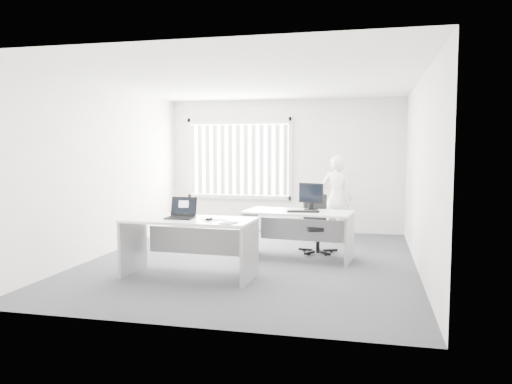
% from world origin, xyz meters
% --- Properties ---
extents(ground, '(6.00, 6.00, 0.00)m').
position_xyz_m(ground, '(0.00, 0.00, 0.00)').
color(ground, '#44444A').
rests_on(ground, ground).
extents(wall_back, '(5.00, 0.02, 2.80)m').
position_xyz_m(wall_back, '(0.00, 3.00, 1.40)').
color(wall_back, white).
rests_on(wall_back, ground).
extents(wall_front, '(5.00, 0.02, 2.80)m').
position_xyz_m(wall_front, '(0.00, -3.00, 1.40)').
color(wall_front, white).
rests_on(wall_front, ground).
extents(wall_left, '(0.02, 6.00, 2.80)m').
position_xyz_m(wall_left, '(-2.50, 0.00, 1.40)').
color(wall_left, white).
rests_on(wall_left, ground).
extents(wall_right, '(0.02, 6.00, 2.80)m').
position_xyz_m(wall_right, '(2.50, 0.00, 1.40)').
color(wall_right, white).
rests_on(wall_right, ground).
extents(ceiling, '(5.00, 6.00, 0.02)m').
position_xyz_m(ceiling, '(0.00, 0.00, 2.80)').
color(ceiling, white).
rests_on(ceiling, wall_back).
extents(window, '(2.32, 0.06, 1.76)m').
position_xyz_m(window, '(-1.00, 2.96, 1.55)').
color(window, silver).
rests_on(window, wall_back).
extents(blinds, '(2.20, 0.10, 1.50)m').
position_xyz_m(blinds, '(-1.00, 2.90, 1.52)').
color(blinds, white).
rests_on(blinds, wall_back).
extents(desk_near, '(1.80, 0.90, 0.81)m').
position_xyz_m(desk_near, '(-0.61, -1.14, 0.58)').
color(desk_near, silver).
rests_on(desk_near, ground).
extents(desk_far, '(1.77, 0.98, 0.77)m').
position_xyz_m(desk_far, '(0.69, 0.33, 0.55)').
color(desk_far, silver).
rests_on(desk_far, ground).
extents(office_chair, '(0.73, 0.73, 0.98)m').
position_xyz_m(office_chair, '(0.94, 0.88, 0.30)').
color(office_chair, black).
rests_on(office_chair, ground).
extents(person, '(0.67, 0.51, 1.65)m').
position_xyz_m(person, '(1.19, 2.03, 0.82)').
color(person, white).
rests_on(person, ground).
extents(laptop, '(0.38, 0.33, 0.29)m').
position_xyz_m(laptop, '(-0.73, -1.17, 0.95)').
color(laptop, black).
rests_on(laptop, desk_near).
extents(paper_sheet, '(0.36, 0.32, 0.00)m').
position_xyz_m(paper_sheet, '(-0.23, -1.20, 0.81)').
color(paper_sheet, white).
rests_on(paper_sheet, desk_near).
extents(mouse, '(0.07, 0.10, 0.04)m').
position_xyz_m(mouse, '(-0.29, -1.23, 0.83)').
color(mouse, '#B1B1B4').
rests_on(mouse, paper_sheet).
extents(booklet, '(0.21, 0.26, 0.01)m').
position_xyz_m(booklet, '(0.04, -1.43, 0.81)').
color(booklet, white).
rests_on(booklet, desk_near).
extents(keyboard, '(0.52, 0.21, 0.02)m').
position_xyz_m(keyboard, '(0.79, 0.22, 0.78)').
color(keyboard, black).
rests_on(keyboard, desk_far).
extents(monitor, '(0.45, 0.28, 0.43)m').
position_xyz_m(monitor, '(0.86, 0.57, 0.99)').
color(monitor, black).
rests_on(monitor, desk_far).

